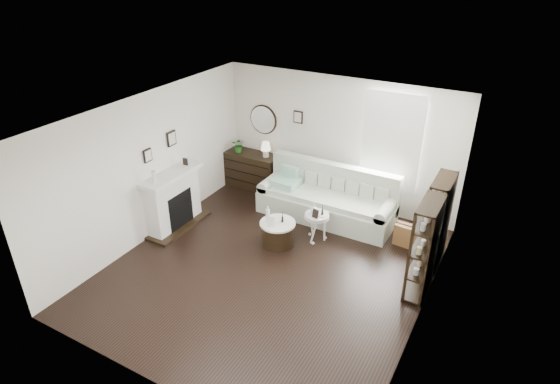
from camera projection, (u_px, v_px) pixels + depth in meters
The scene contains 18 objects.
room at pixel (373, 138), 9.01m from camera, with size 5.50×5.50×5.50m.
fireplace at pixel (174, 202), 8.96m from camera, with size 0.50×1.40×1.84m.
shelf_unit_far at pixel (437, 222), 7.80m from camera, with size 0.30×0.80×1.60m.
shelf_unit_near at pixel (424, 249), 7.11m from camera, with size 0.30×0.80×1.60m.
sofa at pixel (327, 201), 9.38m from camera, with size 2.71×0.94×1.05m.
quilt at pixel (286, 182), 9.53m from camera, with size 0.55×0.45×0.14m, color #268D72.
suitcase at pixel (412, 237), 8.47m from camera, with size 0.62×0.21×0.41m, color brown.
dresser at pixel (253, 170), 10.52m from camera, with size 1.22×0.52×0.82m.
table_lamp at pixel (266, 149), 10.09m from camera, with size 0.22×0.22×0.35m, color beige, non-canonical shape.
potted_plant at pixel (239, 145), 10.35m from camera, with size 0.29×0.25×0.33m, color #1D5418.
drum_table at pixel (278, 233), 8.55m from camera, with size 0.65×0.65×0.45m.
pedestal_table at pixel (317, 217), 8.53m from camera, with size 0.46×0.46×0.55m.
eiffel_drum at pixel (282, 218), 8.41m from camera, with size 0.11×0.11×0.19m, color black, non-canonical shape.
bottle_drum at pixel (268, 214), 8.39m from camera, with size 0.08×0.08×0.33m, color silver.
card_frame_drum at pixel (271, 222), 8.30m from camera, with size 0.14×0.01×0.19m, color silver.
eiffel_ped at pixel (322, 210), 8.45m from camera, with size 0.11×0.11×0.19m, color black, non-canonical shape.
flask_ped at pixel (314, 207), 8.50m from camera, with size 0.13×0.13×0.24m, color silver, non-canonical shape.
card_frame_ped at pixel (315, 214), 8.37m from camera, with size 0.12×0.01×0.17m, color black.
Camera 1 is at (3.28, -5.56, 4.88)m, focal length 30.00 mm.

